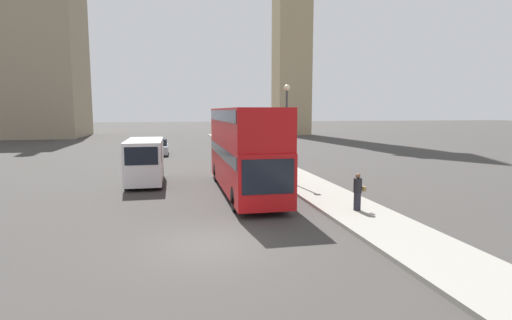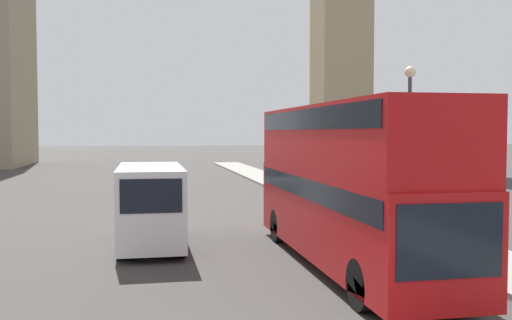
{
  "view_description": "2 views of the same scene",
  "coord_description": "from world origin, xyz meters",
  "views": [
    {
      "loc": [
        -1.11,
        -12.69,
        4.34
      ],
      "look_at": [
        2.96,
        6.98,
        1.87
      ],
      "focal_mm": 28.0,
      "sensor_mm": 36.0,
      "label": 1
    },
    {
      "loc": [
        -2.98,
        -7.06,
        3.76
      ],
      "look_at": [
        1.47,
        15.7,
        2.62
      ],
      "focal_mm": 40.0,
      "sensor_mm": 36.0,
      "label": 2
    }
  ],
  "objects": [
    {
      "name": "street_lamp",
      "position": [
        5.49,
        10.19,
        3.91
      ],
      "size": [
        0.36,
        0.36,
        5.73
      ],
      "color": "#38383D",
      "rests_on": "sidewalk_strip"
    },
    {
      "name": "white_van",
      "position": [
        -2.82,
        11.69,
        1.41
      ],
      "size": [
        2.06,
        5.31,
        2.64
      ],
      "color": "white",
      "rests_on": "ground_plane"
    },
    {
      "name": "red_double_decker_bus",
      "position": [
        2.51,
        7.92,
        2.49
      ],
      "size": [
        2.45,
        11.0,
        4.48
      ],
      "color": "#B71114",
      "rests_on": "ground_plane"
    },
    {
      "name": "parked_sedan",
      "position": [
        -2.58,
        28.11,
        0.7
      ],
      "size": [
        1.8,
        4.69,
        1.57
      ],
      "color": "#99999E",
      "rests_on": "ground_plane"
    }
  ]
}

